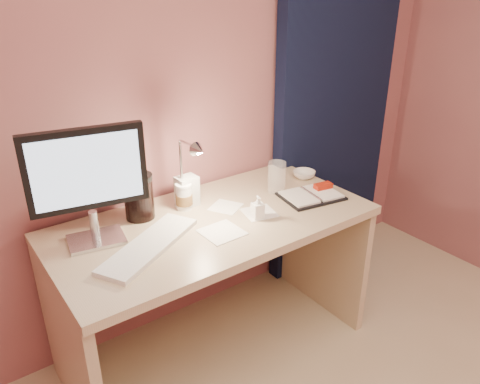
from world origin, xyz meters
TOP-DOWN VIEW (x-y plane):
  - room at (0.95, 1.69)m, footprint 3.50×3.50m
  - desk at (0.00, 1.45)m, footprint 1.40×0.70m
  - monitor at (-0.48, 1.50)m, footprint 0.44×0.19m
  - keyboard at (-0.33, 1.33)m, footprint 0.50×0.37m
  - planner at (0.51, 1.29)m, footprint 0.31×0.25m
  - paper_a at (-0.03, 1.26)m, footprint 0.16×0.16m
  - paper_b at (0.20, 1.31)m, footprint 0.16×0.16m
  - paper_c at (0.11, 1.44)m, footprint 0.17×0.17m
  - coffee_cup at (-0.05, 1.54)m, footprint 0.08×0.08m
  - clear_cup at (0.41, 1.44)m, footprint 0.09×0.09m
  - bowl at (0.64, 1.49)m, footprint 0.13×0.13m
  - lotion_bottle at (0.16, 1.27)m, footprint 0.06×0.06m
  - dark_jar at (-0.25, 1.58)m, footprint 0.13×0.13m
  - product_box at (-0.02, 1.57)m, footprint 0.10×0.08m
  - desk_lamp at (-0.05, 1.48)m, footprint 0.09×0.21m

SIDE VIEW (x-z plane):
  - desk at x=0.00m, z-range 0.14..0.87m
  - paper_c at x=0.11m, z-range 0.73..0.73m
  - paper_b at x=0.20m, z-range 0.73..0.73m
  - paper_a at x=-0.03m, z-range 0.73..0.73m
  - keyboard at x=-0.33m, z-range 0.73..0.75m
  - planner at x=0.51m, z-range 0.72..0.76m
  - bowl at x=0.64m, z-range 0.73..0.77m
  - lotion_bottle at x=0.16m, z-range 0.73..0.84m
  - coffee_cup at x=-0.05m, z-range 0.73..0.85m
  - product_box at x=-0.02m, z-range 0.73..0.87m
  - clear_cup at x=0.41m, z-range 0.73..0.88m
  - dark_jar at x=-0.25m, z-range 0.73..0.91m
  - desk_lamp at x=-0.05m, z-range 0.77..1.12m
  - monitor at x=-0.48m, z-range 0.78..1.25m
  - room at x=0.95m, z-range -0.61..2.89m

